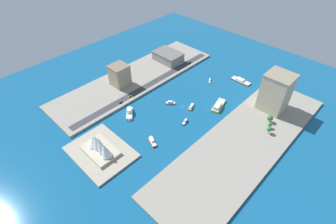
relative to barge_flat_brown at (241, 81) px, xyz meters
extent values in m
plane|color=#145684|center=(21.59, 94.21, -1.33)|extent=(440.00, 440.00, 0.00)
cube|color=gray|center=(-62.70, 94.21, -0.05)|extent=(70.00, 240.00, 2.56)
cube|color=gray|center=(105.89, 94.21, -0.05)|extent=(70.00, 240.00, 2.56)
cube|color=#A89E89|center=(32.00, 203.16, -0.33)|extent=(63.76, 48.54, 2.00)
cube|color=#38383D|center=(80.32, 94.21, 1.31)|extent=(9.24, 228.00, 0.15)
cube|color=brown|center=(-0.34, 0.00, -0.57)|extent=(27.29, 8.97, 1.53)
cone|color=brown|center=(-14.35, -0.14, -0.57)|extent=(1.39, 1.39, 1.37)
cube|color=white|center=(1.07, 0.01, 1.29)|extent=(10.76, 6.74, 2.20)
cube|color=beige|center=(-0.34, 0.00, 0.24)|extent=(26.20, 8.61, 0.10)
cube|color=red|center=(4.88, 158.84, -0.39)|extent=(14.56, 9.71, 1.88)
cone|color=red|center=(-1.96, 161.73, -0.39)|extent=(2.22, 2.22, 1.70)
cube|color=white|center=(6.92, 157.98, 1.72)|extent=(7.90, 5.54, 2.33)
cube|color=beige|center=(4.88, 158.84, 0.60)|extent=(13.98, 9.32, 0.10)
cube|color=orange|center=(12.55, 88.40, -0.45)|extent=(8.36, 13.39, 1.76)
cone|color=orange|center=(15.33, 81.95, -0.45)|extent=(2.08, 2.08, 1.58)
cube|color=white|center=(11.64, 90.51, 1.29)|extent=(4.16, 5.90, 1.73)
cube|color=beige|center=(12.55, 88.40, 0.47)|extent=(8.02, 12.86, 0.10)
cube|color=#999EA3|center=(35.09, 100.29, -0.49)|extent=(10.92, 10.23, 1.69)
cone|color=#999EA3|center=(30.50, 96.26, -0.49)|extent=(2.14, 2.14, 1.52)
cube|color=white|center=(35.55, 100.70, 1.44)|extent=(5.83, 5.62, 2.17)
cube|color=beige|center=(35.09, 100.29, 0.40)|extent=(10.48, 9.82, 0.10)
cube|color=white|center=(30.10, 28.60, -0.77)|extent=(7.20, 9.03, 1.13)
cone|color=white|center=(27.24, 32.73, -0.77)|extent=(1.42, 1.42, 1.02)
cube|color=white|center=(30.87, 27.49, 0.39)|extent=(4.17, 5.03, 1.17)
cube|color=beige|center=(30.10, 28.60, -0.15)|extent=(6.91, 8.67, 0.10)
cylinder|color=silver|center=(29.83, 28.98, 4.41)|extent=(0.24, 0.24, 9.22)
cube|color=#1E284C|center=(0.71, 113.74, -0.65)|extent=(5.62, 10.18, 1.37)
cone|color=#1E284C|center=(-0.67, 118.77, -0.65)|extent=(1.51, 1.51, 1.23)
cube|color=white|center=(1.14, 112.16, 1.10)|extent=(3.08, 4.80, 2.14)
cube|color=beige|center=(0.71, 113.74, 0.09)|extent=(5.39, 9.77, 0.10)
cube|color=yellow|center=(-9.57, 64.14, -0.11)|extent=(15.56, 28.05, 2.44)
cone|color=yellow|center=(-5.88, 50.64, -0.11)|extent=(2.70, 2.70, 2.20)
cube|color=white|center=(-10.80, 68.63, 2.98)|extent=(9.22, 14.51, 3.73)
cube|color=beige|center=(-9.57, 64.14, 1.16)|extent=(14.94, 26.93, 0.10)
cube|color=silver|center=(55.15, 147.51, 0.13)|extent=(19.06, 18.22, 2.93)
cone|color=silver|center=(47.27, 154.71, 0.13)|extent=(3.72, 3.72, 2.63)
cube|color=white|center=(57.12, 145.71, 3.56)|extent=(9.04, 8.84, 3.93)
cube|color=beige|center=(55.15, 147.51, 1.64)|extent=(18.30, 17.49, 0.10)
cube|color=gray|center=(106.53, 30.78, 7.40)|extent=(39.74, 27.87, 12.34)
cube|color=slate|center=(106.53, 30.78, 13.97)|extent=(41.33, 28.99, 0.80)
cube|color=#C6B793|center=(-56.21, 26.12, 23.20)|extent=(27.81, 27.14, 43.93)
cube|color=gray|center=(-56.21, 26.12, 45.56)|extent=(28.92, 28.22, 0.80)
cube|color=tan|center=(108.34, 118.26, 14.50)|extent=(21.06, 21.13, 26.54)
cube|color=#7C6B55|center=(108.34, 118.26, 28.17)|extent=(21.90, 21.98, 0.80)
cylinder|color=black|center=(79.31, 126.27, 1.70)|extent=(0.25, 0.64, 0.64)
cylinder|color=black|center=(77.51, 126.28, 1.70)|extent=(0.25, 0.64, 0.64)
cylinder|color=black|center=(79.32, 129.23, 1.70)|extent=(0.25, 0.64, 0.64)
cylinder|color=black|center=(77.53, 129.23, 1.70)|extent=(0.25, 0.64, 0.64)
cube|color=yellow|center=(78.42, 127.75, 2.05)|extent=(2.01, 4.23, 0.89)
cube|color=#262D38|center=(78.42, 127.96, 2.80)|extent=(1.76, 2.37, 0.63)
cylinder|color=black|center=(79.11, 11.39, 1.70)|extent=(0.28, 0.65, 0.64)
cylinder|color=black|center=(77.32, 11.31, 1.70)|extent=(0.28, 0.65, 0.64)
cylinder|color=black|center=(78.96, 14.79, 1.70)|extent=(0.28, 0.65, 0.64)
cylinder|color=black|center=(77.17, 14.71, 1.70)|extent=(0.28, 0.65, 0.64)
cube|color=blue|center=(78.14, 13.05, 2.03)|extent=(2.22, 4.95, 0.85)
cube|color=#262D38|center=(78.13, 13.29, 2.75)|extent=(1.88, 2.80, 0.60)
cylinder|color=black|center=(77.64, 141.21, 1.70)|extent=(0.28, 0.65, 0.64)
cylinder|color=black|center=(76.08, 141.28, 1.70)|extent=(0.28, 0.65, 0.64)
cylinder|color=black|center=(77.79, 144.49, 1.70)|extent=(0.28, 0.65, 0.64)
cylinder|color=black|center=(76.23, 144.56, 1.70)|extent=(0.28, 0.65, 0.64)
cube|color=black|center=(76.93, 142.89, 2.01)|extent=(1.98, 4.77, 0.81)
cube|color=#262D38|center=(76.95, 143.12, 2.65)|extent=(1.67, 2.70, 0.47)
cylinder|color=black|center=(74.65, 86.68, 3.98)|extent=(0.18, 0.18, 5.50)
cube|color=black|center=(74.65, 86.68, 7.23)|extent=(0.36, 0.36, 1.00)
sphere|color=red|center=(74.65, 86.68, 7.58)|extent=(0.24, 0.24, 0.24)
sphere|color=yellow|center=(74.65, 86.68, 7.23)|extent=(0.24, 0.24, 0.24)
sphere|color=green|center=(74.65, 86.68, 6.88)|extent=(0.24, 0.24, 0.24)
cube|color=#BCAD93|center=(32.00, 203.16, 2.17)|extent=(36.58, 24.57, 3.00)
cone|color=white|center=(21.52, 203.16, 10.72)|extent=(12.72, 10.44, 15.69)
cone|color=white|center=(28.30, 203.16, 12.75)|extent=(12.17, 8.68, 19.55)
cone|color=white|center=(35.38, 203.16, 11.42)|extent=(10.88, 8.95, 16.53)
cone|color=white|center=(41.59, 203.16, 8.53)|extent=(14.46, 13.44, 11.19)
cylinder|color=brown|center=(-66.55, 50.20, 2.72)|extent=(0.50, 0.50, 2.97)
sphere|color=#2D7233|center=(-66.55, 50.20, 6.72)|extent=(6.30, 6.30, 6.30)
cylinder|color=brown|center=(-71.12, 59.17, 2.81)|extent=(0.50, 0.50, 3.16)
sphere|color=#2D7233|center=(-71.12, 59.17, 6.03)|extent=(4.10, 4.10, 4.10)
cylinder|color=brown|center=(-74.18, 66.78, 3.09)|extent=(0.50, 0.50, 3.71)
sphere|color=#2D7233|center=(-74.18, 66.78, 7.07)|extent=(5.32, 5.32, 5.32)
camera|label=1|loc=(-128.50, 274.47, 193.39)|focal=27.26mm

